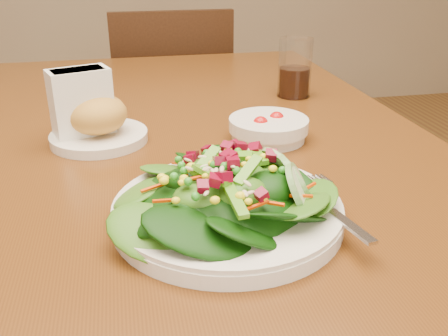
{
  "coord_description": "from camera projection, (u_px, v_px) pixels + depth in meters",
  "views": [
    {
      "loc": [
        -0.07,
        -0.77,
        1.06
      ],
      "look_at": [
        0.04,
        -0.23,
        0.81
      ],
      "focal_mm": 40.0,
      "sensor_mm": 36.0,
      "label": 1
    }
  ],
  "objects": [
    {
      "name": "dining_table",
      "position": [
        176.0,
        199.0,
        0.87
      ],
      "size": [
        0.9,
        1.4,
        0.75
      ],
      "color": "#512A0D",
      "rests_on": "ground_plane"
    },
    {
      "name": "chair_far",
      "position": [
        172.0,
        125.0,
        1.78
      ],
      "size": [
        0.4,
        0.41,
        0.87
      ],
      "rotation": [
        0.0,
        0.0,
        3.14
      ],
      "color": "black",
      "rests_on": "ground_plane"
    },
    {
      "name": "salad_plate",
      "position": [
        235.0,
        197.0,
        0.6
      ],
      "size": [
        0.28,
        0.28,
        0.08
      ],
      "rotation": [
        0.0,
        0.0,
        -0.32
      ],
      "color": "silver",
      "rests_on": "dining_table"
    },
    {
      "name": "bread_plate",
      "position": [
        98.0,
        123.0,
        0.83
      ],
      "size": [
        0.16,
        0.16,
        0.08
      ],
      "color": "silver",
      "rests_on": "dining_table"
    },
    {
      "name": "tomato_bowl",
      "position": [
        268.0,
        128.0,
        0.84
      ],
      "size": [
        0.13,
        0.13,
        0.04
      ],
      "color": "silver",
      "rests_on": "dining_table"
    },
    {
      "name": "drinking_glass",
      "position": [
        295.0,
        72.0,
        1.06
      ],
      "size": [
        0.07,
        0.07,
        0.12
      ],
      "color": "silver",
      "rests_on": "dining_table"
    },
    {
      "name": "napkin_holder",
      "position": [
        82.0,
        104.0,
        0.81
      ],
      "size": [
        0.11,
        0.08,
        0.12
      ],
      "rotation": [
        0.0,
        0.0,
        0.33
      ],
      "color": "white",
      "rests_on": "dining_table"
    }
  ]
}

